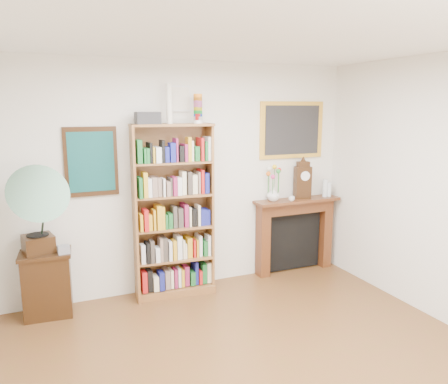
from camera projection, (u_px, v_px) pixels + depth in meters
The scene contains 14 objects.
room at pixel (287, 230), 3.09m from camera, with size 4.51×5.01×2.81m.
teal_poster at pixel (91, 162), 4.88m from camera, with size 0.58×0.04×0.78m.
small_picture at pixel (180, 99), 5.15m from camera, with size 0.26×0.04×0.30m.
gilt_painting at pixel (292, 130), 5.82m from camera, with size 0.95×0.04×0.75m.
bookshelf at pixel (173, 201), 5.17m from camera, with size 0.98×0.42×2.38m.
side_cabinet at pixel (47, 284), 4.74m from camera, with size 0.53×0.39×0.72m, color black.
fireplace at pixel (294, 229), 6.03m from camera, with size 1.22×0.29×1.03m.
gramophone at pixel (35, 205), 4.43m from camera, with size 0.73×0.85×0.98m.
cd_stack at pixel (64, 250), 4.64m from camera, with size 0.12×0.12×0.08m, color #A1A1AD.
mantel_clock at pixel (303, 181), 5.90m from camera, with size 0.23×0.15×0.51m.
flower_vase at pixel (273, 194), 5.77m from camera, with size 0.17×0.17×0.17m, color silver.
teacup at pixel (292, 199), 5.77m from camera, with size 0.08×0.08×0.06m, color silver.
bottle_left at pixel (325, 188), 6.04m from camera, with size 0.07×0.07×0.24m, color silver.
bottle_right at pixel (329, 189), 6.06m from camera, with size 0.06×0.06×0.20m, color silver.
Camera 1 is at (-1.57, -2.57, 2.25)m, focal length 35.00 mm.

